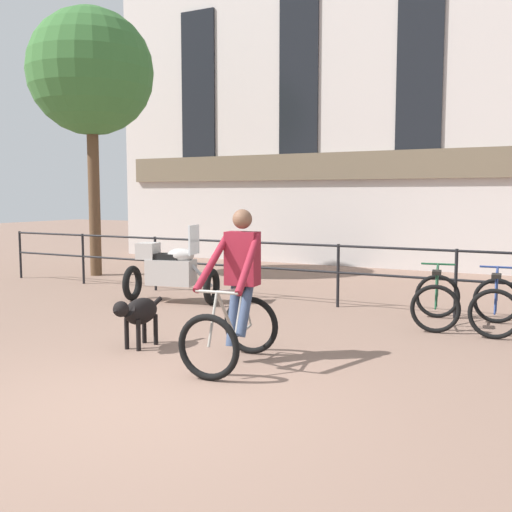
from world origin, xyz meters
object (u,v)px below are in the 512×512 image
(parked_motorcycle, at_px, (170,270))
(parked_bicycle_mid_left, at_px, (496,305))
(parked_bicycle_near_lamp, at_px, (436,300))
(cyclist_with_bike, at_px, (236,295))
(dog, at_px, (138,312))

(parked_motorcycle, distance_m, parked_bicycle_mid_left, 5.23)
(parked_motorcycle, relative_size, parked_bicycle_mid_left, 1.46)
(parked_bicycle_near_lamp, bearing_deg, cyclist_with_bike, 52.99)
(parked_bicycle_near_lamp, relative_size, parked_bicycle_mid_left, 1.04)
(cyclist_with_bike, relative_size, parked_bicycle_near_lamp, 1.41)
(cyclist_with_bike, bearing_deg, dog, 173.65)
(dog, height_order, parked_bicycle_near_lamp, parked_bicycle_near_lamp)
(dog, relative_size, parked_bicycle_near_lamp, 0.76)
(cyclist_with_bike, bearing_deg, parked_bicycle_mid_left, 46.31)
(cyclist_with_bike, distance_m, dog, 1.42)
(cyclist_with_bike, height_order, parked_bicycle_near_lamp, cyclist_with_bike)
(dog, height_order, parked_motorcycle, parked_motorcycle)
(parked_bicycle_near_lamp, bearing_deg, parked_bicycle_mid_left, 170.46)
(cyclist_with_bike, xyz_separation_m, parked_motorcycle, (-2.86, 2.72, -0.20))
(cyclist_with_bike, xyz_separation_m, parked_bicycle_mid_left, (2.36, 3.02, -0.41))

